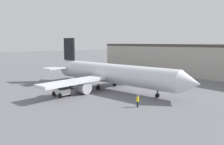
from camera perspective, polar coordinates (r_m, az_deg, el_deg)
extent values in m
plane|color=slate|center=(43.50, 0.00, -4.35)|extent=(400.00, 400.00, 0.00)
cube|color=#ADA89E|center=(63.83, 26.10, 2.39)|extent=(82.17, 12.02, 8.02)
cube|color=#47423D|center=(63.63, 26.33, 6.30)|extent=(82.17, 12.26, 0.70)
cylinder|color=silver|center=(42.95, 0.00, -0.25)|extent=(28.51, 9.03, 3.82)
cone|color=silver|center=(34.77, 19.79, -2.63)|extent=(3.70, 4.24, 3.74)
cone|color=silver|center=(54.97, -12.82, 1.32)|extent=(4.80, 4.34, 3.62)
cube|color=silver|center=(50.44, 5.13, 0.16)|extent=(5.56, 13.41, 0.50)
cube|color=silver|center=(38.31, -9.98, -2.37)|extent=(5.56, 13.41, 0.50)
cylinder|color=#ADADB2|center=(49.08, 3.76, -1.57)|extent=(3.04, 2.71, 2.26)
cylinder|color=#ADADB2|center=(39.78, -7.73, -3.84)|extent=(3.04, 2.71, 2.26)
cube|color=black|center=(52.36, -11.12, 6.00)|extent=(3.63, 1.03, 5.18)
cube|color=silver|center=(55.29, -7.56, 1.89)|extent=(4.23, 5.14, 0.24)
cube|color=silver|center=(50.21, -14.79, 1.10)|extent=(4.23, 5.14, 0.24)
cylinder|color=#38383D|center=(37.58, 11.79, -5.50)|extent=(0.28, 0.28, 1.23)
cylinder|color=black|center=(37.65, 11.78, -5.89)|extent=(0.75, 0.47, 0.70)
cylinder|color=#38383D|center=(42.55, -3.65, -3.79)|extent=(0.28, 0.28, 1.23)
cylinder|color=black|center=(42.59, -3.64, -4.01)|extent=(0.95, 0.51, 0.90)
cylinder|color=#38383D|center=(46.12, 0.72, -2.87)|extent=(0.28, 0.28, 1.23)
cylinder|color=black|center=(46.15, 0.72, -3.07)|extent=(0.95, 0.51, 0.90)
cylinder|color=#1E2338|center=(31.75, 6.71, -8.24)|extent=(0.27, 0.27, 0.82)
cylinder|color=yellow|center=(31.56, 6.73, -6.95)|extent=(0.38, 0.38, 0.65)
sphere|color=tan|center=(31.45, 6.74, -6.16)|extent=(0.24, 0.24, 0.24)
cube|color=#2D2D33|center=(44.33, -9.50, -3.19)|extent=(3.29, 2.89, 0.81)
cube|color=black|center=(43.76, -8.63, -2.01)|extent=(1.84, 1.92, 1.15)
cylinder|color=black|center=(43.22, -8.90, -4.01)|extent=(0.79, 0.63, 0.76)
cylinder|color=black|center=(44.63, -7.85, -3.61)|extent=(0.79, 0.63, 0.76)
cylinder|color=black|center=(44.22, -11.14, -3.80)|extent=(0.79, 0.63, 0.76)
cylinder|color=black|center=(45.60, -10.04, -3.41)|extent=(0.79, 0.63, 0.76)
cube|color=silver|center=(38.62, -13.04, -4.79)|extent=(2.96, 2.24, 0.91)
cube|color=black|center=(37.79, -12.44, -3.34)|extent=(1.44, 1.81, 1.30)
cube|color=#333333|center=(38.81, -13.50, -3.15)|extent=(1.87, 1.53, 0.67)
cylinder|color=black|center=(37.47, -13.34, -5.90)|extent=(0.87, 0.41, 0.83)
cylinder|color=black|center=(38.48, -11.10, -5.48)|extent=(0.87, 0.41, 0.83)
cylinder|color=black|center=(39.01, -14.91, -5.41)|extent=(0.87, 0.41, 0.83)
cylinder|color=black|center=(39.98, -12.72, -5.02)|extent=(0.87, 0.41, 0.83)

